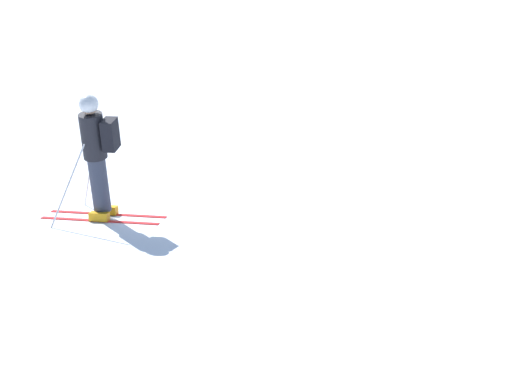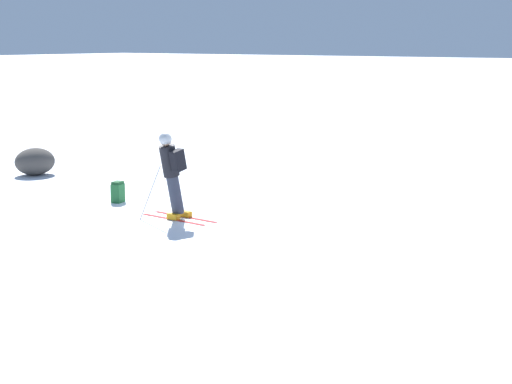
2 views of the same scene
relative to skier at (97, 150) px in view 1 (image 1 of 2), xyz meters
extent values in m
plane|color=white|center=(-1.41, -0.01, -1.07)|extent=(300.00, 300.00, 0.00)
cube|color=red|center=(-0.41, 0.00, -1.06)|extent=(0.21, 1.80, 0.01)
cube|color=red|center=(-0.05, -0.02, -1.06)|extent=(0.21, 1.80, 0.01)
cube|color=orange|center=(-0.41, 0.00, -1.00)|extent=(0.16, 0.29, 0.12)
cube|color=orange|center=(-0.05, -0.02, -1.00)|extent=(0.16, 0.29, 0.12)
cylinder|color=#2D3342|center=(-0.11, -0.02, -0.53)|extent=(0.45, 0.29, 0.88)
cylinder|color=black|center=(0.04, -0.03, 0.21)|extent=(0.49, 0.37, 0.72)
sphere|color=tan|center=(0.14, -0.04, 0.65)|extent=(0.30, 0.26, 0.28)
sphere|color=silver|center=(0.14, -0.04, 0.68)|extent=(0.34, 0.30, 0.33)
cube|color=black|center=(0.07, 0.23, 0.24)|extent=(0.38, 0.20, 0.49)
cylinder|color=#B7B7BC|center=(-0.54, -0.29, -0.42)|extent=(0.75, 0.48, 1.31)
cylinder|color=#B7B7BC|center=(0.30, -0.35, -0.47)|extent=(0.14, 0.54, 1.21)
camera|label=1|loc=(11.53, 3.69, 2.44)|focal=60.00mm
camera|label=2|loc=(13.35, 11.80, 2.74)|focal=60.00mm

